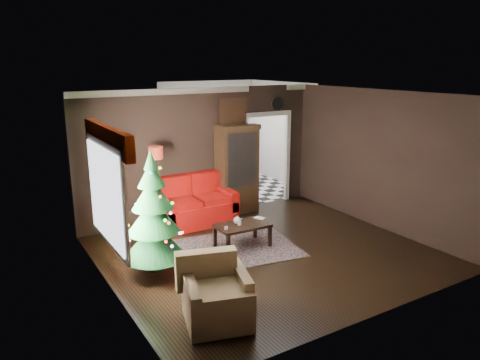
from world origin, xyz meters
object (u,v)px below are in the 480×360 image
coffee_table (242,235)px  kitchen_table (230,179)px  curio_cabinet (237,171)px  teapot (237,220)px  floor_lamp (158,191)px  wall_clock (277,103)px  christmas_tree (153,213)px  armchair (217,291)px  loveseat (195,201)px

coffee_table → kitchen_table: (1.62, 3.25, 0.15)m
curio_cabinet → teapot: curio_cabinet is taller
floor_lamp → wall_clock: size_ratio=5.60×
coffee_table → wall_clock: 3.65m
curio_cabinet → christmas_tree: 3.45m
teapot → wall_clock: 3.51m
floor_lamp → wall_clock: bearing=7.3°
curio_cabinet → armchair: (-2.58, -3.82, -0.49)m
floor_lamp → armchair: (-0.61, -3.59, -0.37)m
coffee_table → teapot: bearing=142.8°
curio_cabinet → wall_clock: size_ratio=5.94×
christmas_tree → teapot: christmas_tree is taller
kitchen_table → armchair: bearing=-121.6°
coffee_table → christmas_tree: bearing=-171.8°
kitchen_table → curio_cabinet: bearing=-114.4°
teapot → kitchen_table: 3.62m
loveseat → wall_clock: bearing=9.7°
christmas_tree → wall_clock: bearing=29.7°
loveseat → armchair: bearing=-111.6°
wall_clock → loveseat: bearing=-170.3°
christmas_tree → loveseat: bearing=49.2°
loveseat → christmas_tree: bearing=-130.8°
armchair → kitchen_table: 6.16m
armchair → coffee_table: 2.57m
curio_cabinet → wall_clock: wall_clock is taller
loveseat → teapot: loveseat is taller
teapot → kitchen_table: size_ratio=0.21×
floor_lamp → kitchen_table: floor_lamp is taller
loveseat → teapot: (0.10, -1.54, 0.02)m
teapot → curio_cabinet: bearing=59.2°
curio_cabinet → armchair: size_ratio=2.16×
teapot → coffee_table: bearing=-37.2°
wall_clock → kitchen_table: size_ratio=0.43×
christmas_tree → armchair: christmas_tree is taller
curio_cabinet → floor_lamp: 1.99m
curio_cabinet → wall_clock: bearing=8.5°
wall_clock → floor_lamp: bearing=-172.7°
armchair → wall_clock: bearing=62.9°
curio_cabinet → teapot: bearing=-120.8°
floor_lamp → coffee_table: bearing=-57.9°
floor_lamp → kitchen_table: bearing=32.3°
kitchen_table → floor_lamp: bearing=-147.7°
coffee_table → wall_clock: bearing=42.7°
christmas_tree → kitchen_table: 4.94m
floor_lamp → teapot: 1.82m
armchair → kitchen_table: bearing=74.7°
curio_cabinet → coffee_table: curio_cabinet is taller
curio_cabinet → coffee_table: 2.19m
curio_cabinet → teapot: (-1.05, -1.76, -0.43)m
curio_cabinet → floor_lamp: curio_cabinet is taller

